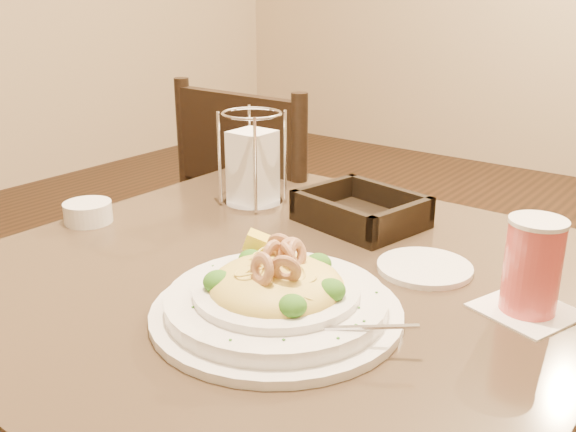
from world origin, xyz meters
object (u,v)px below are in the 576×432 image
Objects in this scene: main_table at (281,401)px; drink_glass at (532,267)px; bread_basket at (361,213)px; dining_chair_near at (274,246)px; pasta_bowl at (277,295)px; butter_ramekin at (88,212)px; napkin_caddy at (253,165)px; side_plate at (425,268)px.

main_table is 6.31× the size of drink_glass.
main_table is 3.95× the size of bread_basket.
main_table is 0.97× the size of dining_chair_near.
bread_basket is at bearing 147.53° from dining_chair_near.
dining_chair_near is 0.86m from pasta_bowl.
pasta_bowl is 0.49m from butter_ramekin.
pasta_bowl reaches higher than bread_basket.
napkin_caddy is at bearing 168.45° from drink_glass.
napkin_caddy reaches higher than drink_glass.
drink_glass reaches higher than pasta_bowl.
napkin_caddy is (0.20, -0.31, 0.32)m from dining_chair_near.
dining_chair_near reaches higher than bread_basket.
dining_chair_near reaches higher than main_table.
main_table is 0.35m from bread_basket.
butter_ramekin is (-0.49, 0.07, -0.01)m from pasta_bowl.
bread_basket reaches higher than main_table.
napkin_caddy reaches higher than side_plate.
butter_ramekin is (-0.39, -0.29, -0.00)m from bread_basket.
butter_ramekin reaches higher than side_plate.
napkin_caddy reaches higher than main_table.
bread_basket is at bearing 104.65° from pasta_bowl.
drink_glass is at bearing -23.33° from bread_basket.
pasta_bowl is 1.93× the size of napkin_caddy.
side_plate is (0.17, 0.13, 0.24)m from main_table.
butter_ramekin is at bearing -162.73° from side_plate.
main_table is 0.46m from drink_glass.
side_plate is 1.67× the size of butter_ramekin.
drink_glass reaches higher than bread_basket.
side_plate is at bearing -31.98° from bread_basket.
drink_glass is 0.75m from butter_ramekin.
butter_ramekin is (-0.74, -0.14, -0.04)m from drink_glass.
butter_ramekin is at bearing 94.07° from dining_chair_near.
dining_chair_near is 5.10× the size of napkin_caddy.
pasta_bowl is at bearing -7.91° from butter_ramekin.
side_plate is at bearing 70.44° from pasta_bowl.
bread_basket is at bearing 91.90° from main_table.
dining_chair_near is 2.65× the size of pasta_bowl.
butter_ramekin is at bearing -169.03° from drink_glass.
main_table is at bearing 126.62° from pasta_bowl.
pasta_bowl reaches higher than main_table.
main_table is at bearing -42.34° from napkin_caddy.
bread_basket is (-0.09, 0.36, -0.01)m from pasta_bowl.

